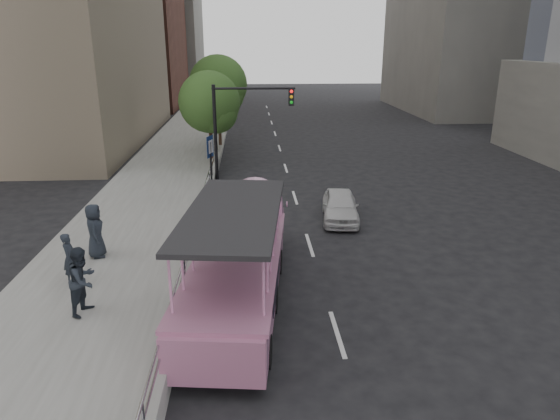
{
  "coord_description": "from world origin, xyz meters",
  "views": [
    {
      "loc": [
        -1.2,
        -13.14,
        7.19
      ],
      "look_at": [
        -0.2,
        2.56,
        1.89
      ],
      "focal_mm": 32.0,
      "sensor_mm": 36.0,
      "label": 1
    }
  ],
  "objects_px": {
    "pedestrian_mid": "(83,280)",
    "pedestrian_far": "(95,231)",
    "street_tree_near": "(211,104)",
    "duck_boat": "(241,258)",
    "car": "(340,206)",
    "street_tree_far": "(220,87)",
    "traffic_signal": "(238,119)",
    "parking_sign": "(211,161)",
    "pedestrian_near": "(70,258)"
  },
  "relations": [
    {
      "from": "duck_boat",
      "to": "parking_sign",
      "type": "height_order",
      "value": "duck_boat"
    },
    {
      "from": "street_tree_near",
      "to": "traffic_signal",
      "type": "bearing_deg",
      "value": -65.02
    },
    {
      "from": "duck_boat",
      "to": "car",
      "type": "distance_m",
      "value": 7.57
    },
    {
      "from": "car",
      "to": "parking_sign",
      "type": "xyz_separation_m",
      "value": [
        -5.62,
        3.29,
        1.28
      ]
    },
    {
      "from": "pedestrian_far",
      "to": "traffic_signal",
      "type": "height_order",
      "value": "traffic_signal"
    },
    {
      "from": "pedestrian_far",
      "to": "street_tree_far",
      "type": "relative_size",
      "value": 0.29
    },
    {
      "from": "duck_boat",
      "to": "pedestrian_near",
      "type": "relative_size",
      "value": 6.14
    },
    {
      "from": "pedestrian_mid",
      "to": "street_tree_far",
      "type": "xyz_separation_m",
      "value": [
        2.54,
        22.89,
        3.07
      ]
    },
    {
      "from": "pedestrian_near",
      "to": "car",
      "type": "bearing_deg",
      "value": -57.68
    },
    {
      "from": "duck_boat",
      "to": "traffic_signal",
      "type": "xyz_separation_m",
      "value": [
        -0.21,
        12.12,
        2.35
      ]
    },
    {
      "from": "car",
      "to": "street_tree_near",
      "type": "bearing_deg",
      "value": 130.03
    },
    {
      "from": "car",
      "to": "pedestrian_far",
      "type": "bearing_deg",
      "value": -149.0
    },
    {
      "from": "pedestrian_near",
      "to": "pedestrian_mid",
      "type": "distance_m",
      "value": 2.14
    },
    {
      "from": "car",
      "to": "pedestrian_near",
      "type": "distance_m",
      "value": 10.92
    },
    {
      "from": "traffic_signal",
      "to": "pedestrian_mid",
      "type": "bearing_deg",
      "value": -106.3
    },
    {
      "from": "pedestrian_mid",
      "to": "pedestrian_far",
      "type": "distance_m",
      "value": 3.8
    },
    {
      "from": "duck_boat",
      "to": "pedestrian_far",
      "type": "bearing_deg",
      "value": 154.01
    },
    {
      "from": "street_tree_far",
      "to": "car",
      "type": "bearing_deg",
      "value": -69.4
    },
    {
      "from": "pedestrian_near",
      "to": "traffic_signal",
      "type": "distance_m",
      "value": 12.81
    },
    {
      "from": "traffic_signal",
      "to": "street_tree_near",
      "type": "height_order",
      "value": "street_tree_near"
    },
    {
      "from": "pedestrian_far",
      "to": "street_tree_far",
      "type": "distance_m",
      "value": 19.69
    },
    {
      "from": "street_tree_far",
      "to": "pedestrian_near",
      "type": "bearing_deg",
      "value": -99.53
    },
    {
      "from": "traffic_signal",
      "to": "street_tree_far",
      "type": "bearing_deg",
      "value": 98.43
    },
    {
      "from": "duck_boat",
      "to": "pedestrian_near",
      "type": "bearing_deg",
      "value": 173.95
    },
    {
      "from": "duck_boat",
      "to": "pedestrian_mid",
      "type": "relative_size",
      "value": 5.06
    },
    {
      "from": "parking_sign",
      "to": "pedestrian_mid",
      "type": "bearing_deg",
      "value": -103.56
    },
    {
      "from": "pedestrian_far",
      "to": "street_tree_far",
      "type": "height_order",
      "value": "street_tree_far"
    },
    {
      "from": "pedestrian_mid",
      "to": "pedestrian_far",
      "type": "xyz_separation_m",
      "value": [
        -0.74,
        3.73,
        -0.01
      ]
    },
    {
      "from": "pedestrian_far",
      "to": "parking_sign",
      "type": "xyz_separation_m",
      "value": [
        3.39,
        7.24,
        0.67
      ]
    },
    {
      "from": "pedestrian_near",
      "to": "parking_sign",
      "type": "distance_m",
      "value": 9.81
    },
    {
      "from": "car",
      "to": "street_tree_far",
      "type": "height_order",
      "value": "street_tree_far"
    },
    {
      "from": "duck_boat",
      "to": "pedestrian_far",
      "type": "distance_m",
      "value": 5.44
    },
    {
      "from": "duck_boat",
      "to": "street_tree_far",
      "type": "distance_m",
      "value": 21.84
    },
    {
      "from": "pedestrian_far",
      "to": "duck_boat",
      "type": "bearing_deg",
      "value": -128.27
    },
    {
      "from": "duck_boat",
      "to": "street_tree_near",
      "type": "bearing_deg",
      "value": 96.62
    },
    {
      "from": "duck_boat",
      "to": "street_tree_near",
      "type": "xyz_separation_m",
      "value": [
        -1.8,
        15.55,
        2.68
      ]
    },
    {
      "from": "street_tree_near",
      "to": "street_tree_far",
      "type": "height_order",
      "value": "street_tree_far"
    },
    {
      "from": "traffic_signal",
      "to": "street_tree_far",
      "type": "relative_size",
      "value": 0.81
    },
    {
      "from": "duck_boat",
      "to": "parking_sign",
      "type": "distance_m",
      "value": 9.77
    },
    {
      "from": "traffic_signal",
      "to": "street_tree_near",
      "type": "xyz_separation_m",
      "value": [
        -1.6,
        3.43,
        0.32
      ]
    },
    {
      "from": "car",
      "to": "street_tree_far",
      "type": "relative_size",
      "value": 0.56
    },
    {
      "from": "street_tree_far",
      "to": "duck_boat",
      "type": "bearing_deg",
      "value": -85.75
    },
    {
      "from": "pedestrian_mid",
      "to": "traffic_signal",
      "type": "height_order",
      "value": "traffic_signal"
    },
    {
      "from": "street_tree_near",
      "to": "duck_boat",
      "type": "bearing_deg",
      "value": -83.38
    },
    {
      "from": "street_tree_far",
      "to": "pedestrian_far",
      "type": "bearing_deg",
      "value": -99.72
    },
    {
      "from": "duck_boat",
      "to": "pedestrian_mid",
      "type": "xyz_separation_m",
      "value": [
        -4.14,
        -1.35,
        0.09
      ]
    },
    {
      "from": "pedestrian_far",
      "to": "car",
      "type": "bearing_deg",
      "value": -78.6
    },
    {
      "from": "parking_sign",
      "to": "street_tree_near",
      "type": "relative_size",
      "value": 0.54
    },
    {
      "from": "duck_boat",
      "to": "pedestrian_mid",
      "type": "distance_m",
      "value": 4.36
    },
    {
      "from": "car",
      "to": "street_tree_far",
      "type": "bearing_deg",
      "value": 117.93
    }
  ]
}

